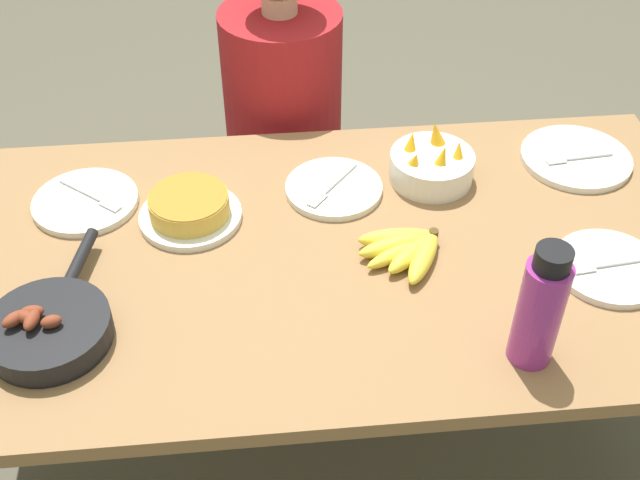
{
  "coord_description": "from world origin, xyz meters",
  "views": [
    {
      "loc": [
        -0.12,
        -1.22,
        1.84
      ],
      "look_at": [
        0.0,
        0.0,
        0.76
      ],
      "focal_mm": 45.0,
      "sensor_mm": 36.0,
      "label": 1
    }
  ],
  "objects_px": {
    "empty_plate_far_left": "(609,268)",
    "empty_plate_far_right": "(86,202)",
    "person_figure": "(285,160)",
    "frittata_plate_center": "(190,209)",
    "water_bottle": "(540,308)",
    "skillet": "(49,328)",
    "empty_plate_near_front": "(334,188)",
    "fruit_bowl_mango": "(432,165)",
    "empty_plate_mid_edge": "(576,158)",
    "banana_bunch": "(407,248)"
  },
  "relations": [
    {
      "from": "frittata_plate_center",
      "to": "empty_plate_mid_edge",
      "type": "height_order",
      "value": "frittata_plate_center"
    },
    {
      "from": "skillet",
      "to": "fruit_bowl_mango",
      "type": "relative_size",
      "value": 1.96
    },
    {
      "from": "banana_bunch",
      "to": "water_bottle",
      "type": "xyz_separation_m",
      "value": [
        0.17,
        -0.28,
        0.1
      ]
    },
    {
      "from": "person_figure",
      "to": "empty_plate_mid_edge",
      "type": "bearing_deg",
      "value": -29.88
    },
    {
      "from": "frittata_plate_center",
      "to": "person_figure",
      "type": "bearing_deg",
      "value": 65.8
    },
    {
      "from": "empty_plate_far_left",
      "to": "fruit_bowl_mango",
      "type": "relative_size",
      "value": 1.16
    },
    {
      "from": "person_figure",
      "to": "skillet",
      "type": "bearing_deg",
      "value": -119.83
    },
    {
      "from": "skillet",
      "to": "empty_plate_near_front",
      "type": "relative_size",
      "value": 1.71
    },
    {
      "from": "empty_plate_mid_edge",
      "to": "banana_bunch",
      "type": "bearing_deg",
      "value": -147.88
    },
    {
      "from": "empty_plate_mid_edge",
      "to": "fruit_bowl_mango",
      "type": "xyz_separation_m",
      "value": [
        -0.36,
        -0.03,
        0.03
      ]
    },
    {
      "from": "empty_plate_far_left",
      "to": "empty_plate_far_right",
      "type": "height_order",
      "value": "same"
    },
    {
      "from": "empty_plate_mid_edge",
      "to": "water_bottle",
      "type": "xyz_separation_m",
      "value": [
        -0.28,
        -0.57,
        0.11
      ]
    },
    {
      "from": "empty_plate_far_left",
      "to": "empty_plate_mid_edge",
      "type": "height_order",
      "value": "same"
    },
    {
      "from": "frittata_plate_center",
      "to": "water_bottle",
      "type": "bearing_deg",
      "value": -35.69
    },
    {
      "from": "empty_plate_near_front",
      "to": "person_figure",
      "type": "relative_size",
      "value": 0.18
    },
    {
      "from": "empty_plate_far_right",
      "to": "fruit_bowl_mango",
      "type": "xyz_separation_m",
      "value": [
        0.78,
        0.02,
        0.03
      ]
    },
    {
      "from": "frittata_plate_center",
      "to": "empty_plate_near_front",
      "type": "relative_size",
      "value": 1.01
    },
    {
      "from": "frittata_plate_center",
      "to": "fruit_bowl_mango",
      "type": "bearing_deg",
      "value": 9.75
    },
    {
      "from": "water_bottle",
      "to": "empty_plate_far_right",
      "type": "bearing_deg",
      "value": 148.76
    },
    {
      "from": "skillet",
      "to": "empty_plate_far_left",
      "type": "height_order",
      "value": "skillet"
    },
    {
      "from": "banana_bunch",
      "to": "water_bottle",
      "type": "bearing_deg",
      "value": -58.73
    },
    {
      "from": "water_bottle",
      "to": "person_figure",
      "type": "xyz_separation_m",
      "value": [
        -0.39,
        0.95,
        -0.35
      ]
    },
    {
      "from": "empty_plate_mid_edge",
      "to": "person_figure",
      "type": "relative_size",
      "value": 0.22
    },
    {
      "from": "banana_bunch",
      "to": "frittata_plate_center",
      "type": "bearing_deg",
      "value": 160.28
    },
    {
      "from": "frittata_plate_center",
      "to": "banana_bunch",
      "type": "bearing_deg",
      "value": -19.72
    },
    {
      "from": "fruit_bowl_mango",
      "to": "water_bottle",
      "type": "distance_m",
      "value": 0.55
    },
    {
      "from": "banana_bunch",
      "to": "fruit_bowl_mango",
      "type": "bearing_deg",
      "value": 68.3
    },
    {
      "from": "banana_bunch",
      "to": "empty_plate_far_right",
      "type": "bearing_deg",
      "value": 161.14
    },
    {
      "from": "empty_plate_far_left",
      "to": "empty_plate_near_front",
      "type": "bearing_deg",
      "value": 149.25
    },
    {
      "from": "frittata_plate_center",
      "to": "empty_plate_far_right",
      "type": "height_order",
      "value": "frittata_plate_center"
    },
    {
      "from": "empty_plate_far_left",
      "to": "empty_plate_mid_edge",
      "type": "xyz_separation_m",
      "value": [
        0.06,
        0.37,
        -0.0
      ]
    },
    {
      "from": "fruit_bowl_mango",
      "to": "water_bottle",
      "type": "bearing_deg",
      "value": -82.4
    },
    {
      "from": "banana_bunch",
      "to": "empty_plate_far_left",
      "type": "relative_size",
      "value": 0.85
    },
    {
      "from": "skillet",
      "to": "person_figure",
      "type": "bearing_deg",
      "value": -18.5
    },
    {
      "from": "water_bottle",
      "to": "frittata_plate_center",
      "type": "bearing_deg",
      "value": 144.31
    },
    {
      "from": "skillet",
      "to": "empty_plate_far_left",
      "type": "xyz_separation_m",
      "value": [
        1.09,
        0.08,
        -0.02
      ]
    },
    {
      "from": "skillet",
      "to": "empty_plate_near_front",
      "type": "height_order",
      "value": "skillet"
    },
    {
      "from": "empty_plate_far_right",
      "to": "person_figure",
      "type": "xyz_separation_m",
      "value": [
        0.46,
        0.44,
        -0.24
      ]
    },
    {
      "from": "empty_plate_near_front",
      "to": "empty_plate_mid_edge",
      "type": "height_order",
      "value": "same"
    },
    {
      "from": "banana_bunch",
      "to": "fruit_bowl_mango",
      "type": "height_order",
      "value": "fruit_bowl_mango"
    },
    {
      "from": "fruit_bowl_mango",
      "to": "water_bottle",
      "type": "relative_size",
      "value": 0.75
    },
    {
      "from": "water_bottle",
      "to": "person_figure",
      "type": "bearing_deg",
      "value": 112.03
    },
    {
      "from": "skillet",
      "to": "empty_plate_far_right",
      "type": "relative_size",
      "value": 1.62
    },
    {
      "from": "empty_plate_far_right",
      "to": "empty_plate_far_left",
      "type": "bearing_deg",
      "value": -16.41
    },
    {
      "from": "empty_plate_mid_edge",
      "to": "water_bottle",
      "type": "height_order",
      "value": "water_bottle"
    },
    {
      "from": "frittata_plate_center",
      "to": "empty_plate_mid_edge",
      "type": "bearing_deg",
      "value": 8.03
    },
    {
      "from": "banana_bunch",
      "to": "empty_plate_mid_edge",
      "type": "xyz_separation_m",
      "value": [
        0.46,
        0.29,
        -0.01
      ]
    },
    {
      "from": "empty_plate_far_right",
      "to": "skillet",
      "type": "bearing_deg",
      "value": -92.14
    },
    {
      "from": "empty_plate_mid_edge",
      "to": "empty_plate_far_right",
      "type": "bearing_deg",
      "value": -177.21
    },
    {
      "from": "skillet",
      "to": "frittata_plate_center",
      "type": "distance_m",
      "value": 0.4
    }
  ]
}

